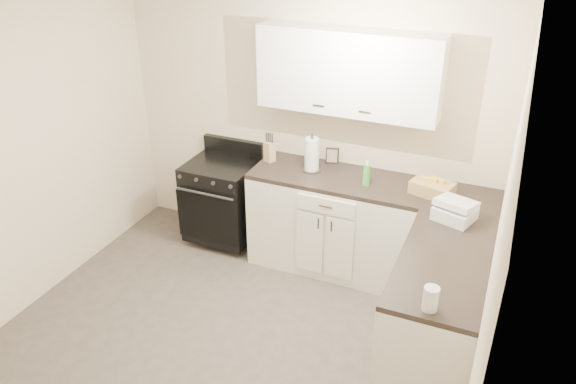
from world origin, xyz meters
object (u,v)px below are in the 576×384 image
at_px(knife_block, 270,152).
at_px(countertop_grill, 455,213).
at_px(paper_towel, 312,155).
at_px(wicker_basket, 432,188).
at_px(stove, 222,200).

bearing_deg(knife_block, countertop_grill, 10.13).
height_order(knife_block, paper_towel, paper_towel).
bearing_deg(wicker_basket, paper_towel, 177.79).
distance_m(knife_block, paper_towel, 0.44).
height_order(wicker_basket, countertop_grill, wicker_basket).
distance_m(wicker_basket, countertop_grill, 0.41).
relative_size(paper_towel, countertop_grill, 1.11).
xyz_separation_m(stove, countertop_grill, (2.24, -0.33, 0.53)).
xyz_separation_m(stove, knife_block, (0.49, 0.09, 0.58)).
height_order(stove, knife_block, knife_block).
relative_size(stove, knife_block, 4.11).
height_order(knife_block, countertop_grill, knife_block).
bearing_deg(knife_block, wicker_basket, 20.76).
distance_m(paper_towel, countertop_grill, 1.37).
relative_size(knife_block, wicker_basket, 0.58).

